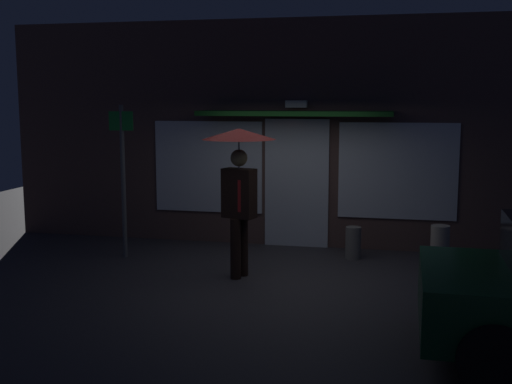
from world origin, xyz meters
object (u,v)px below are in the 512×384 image
(person_with_umbrella, at_px, (239,166))
(sidewalk_bollard_2, at_px, (440,249))
(street_sign_post, at_px, (123,172))
(sidewalk_bollard, at_px, (353,243))

(person_with_umbrella, bearing_deg, sidewalk_bollard_2, 35.39)
(street_sign_post, height_order, sidewalk_bollard_2, street_sign_post)
(street_sign_post, bearing_deg, sidewalk_bollard, 10.98)
(person_with_umbrella, height_order, sidewalk_bollard_2, person_with_umbrella)
(sidewalk_bollard, distance_m, sidewalk_bollard_2, 1.40)
(sidewalk_bollard, xyz_separation_m, sidewalk_bollard_2, (1.30, -0.53, 0.09))
(person_with_umbrella, bearing_deg, sidewalk_bollard, 60.93)
(person_with_umbrella, xyz_separation_m, sidewalk_bollard, (1.52, 1.44, -1.34))
(street_sign_post, relative_size, sidewalk_bollard, 4.73)
(street_sign_post, relative_size, sidewalk_bollard_2, 3.50)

